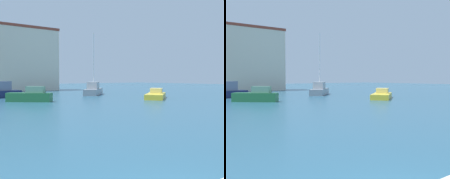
# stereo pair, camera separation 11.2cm
# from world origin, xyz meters

# --- Properties ---
(water) EXTENTS (160.00, 160.00, 0.00)m
(water) POSITION_xyz_m (15.00, 20.00, 0.00)
(water) COLOR #285670
(water) RESTS_ON ground
(sailboat_grey_behind_lamppost) EXTENTS (5.98, 6.11, 8.96)m
(sailboat_grey_behind_lamppost) POSITION_xyz_m (19.08, 30.64, 0.71)
(sailboat_grey_behind_lamppost) COLOR gray
(sailboat_grey_behind_lamppost) RESTS_ON water
(motorboat_yellow_inner_mooring) EXTENTS (6.16, 5.39, 1.21)m
(motorboat_yellow_inner_mooring) POSITION_xyz_m (20.86, 20.05, 0.39)
(motorboat_yellow_inner_mooring) COLOR gold
(motorboat_yellow_inner_mooring) RESTS_ON water
(motorboat_green_mid_harbor) EXTENTS (4.16, 4.04, 1.62)m
(motorboat_green_mid_harbor) POSITION_xyz_m (7.15, 24.93, 0.60)
(motorboat_green_mid_harbor) COLOR #28703D
(motorboat_green_mid_harbor) RESTS_ON water
(warehouse_block) EXTENTS (13.66, 5.73, 12.12)m
(warehouse_block) POSITION_xyz_m (15.42, 49.63, 6.07)
(warehouse_block) COLOR beige
(warehouse_block) RESTS_ON ground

